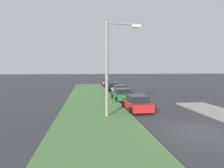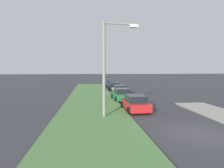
% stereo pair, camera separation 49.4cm
% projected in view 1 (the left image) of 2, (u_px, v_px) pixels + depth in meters
% --- Properties ---
extents(ground, '(300.00, 300.00, 0.00)m').
position_uv_depth(ground, '(203.00, 133.00, 12.18)').
color(ground, '#38383D').
extents(grass_median, '(60.00, 6.00, 0.12)m').
position_uv_depth(grass_median, '(93.00, 105.00, 21.28)').
color(grass_median, '#517F42').
rests_on(grass_median, ground).
extents(parked_car_red, '(4.37, 2.16, 1.47)m').
position_uv_depth(parked_car_red, '(137.00, 103.00, 18.70)').
color(parked_car_red, red).
rests_on(parked_car_red, ground).
extents(parked_car_green, '(4.39, 2.19, 1.47)m').
position_uv_depth(parked_car_green, '(122.00, 94.00, 25.11)').
color(parked_car_green, '#1E6B38').
rests_on(parked_car_green, ground).
extents(parked_car_silver, '(4.39, 2.20, 1.47)m').
position_uv_depth(parked_car_silver, '(120.00, 90.00, 30.47)').
color(parked_car_silver, '#B2B5BA').
rests_on(parked_car_silver, ground).
extents(parked_car_black, '(4.30, 2.03, 1.47)m').
position_uv_depth(parked_car_black, '(113.00, 86.00, 37.17)').
color(parked_car_black, black).
rests_on(parked_car_black, ground).
extents(parked_car_blue, '(4.34, 2.10, 1.47)m').
position_uv_depth(parked_car_blue, '(109.00, 84.00, 43.76)').
color(parked_car_blue, '#23389E').
rests_on(parked_car_blue, ground).
extents(parked_car_orange, '(4.38, 2.17, 1.47)m').
position_uv_depth(parked_car_orange, '(106.00, 82.00, 49.36)').
color(parked_car_orange, orange).
rests_on(parked_car_orange, ground).
extents(streetlight, '(0.65, 2.87, 7.50)m').
position_uv_depth(streetlight, '(111.00, 62.00, 15.90)').
color(streetlight, gray).
rests_on(streetlight, ground).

